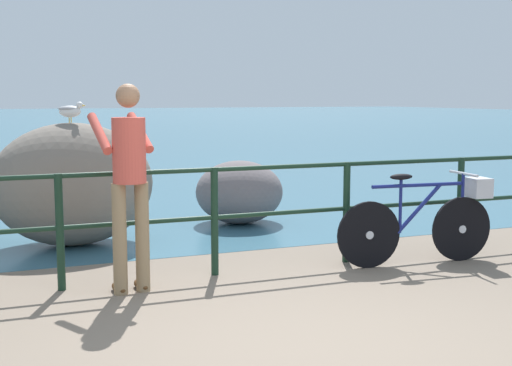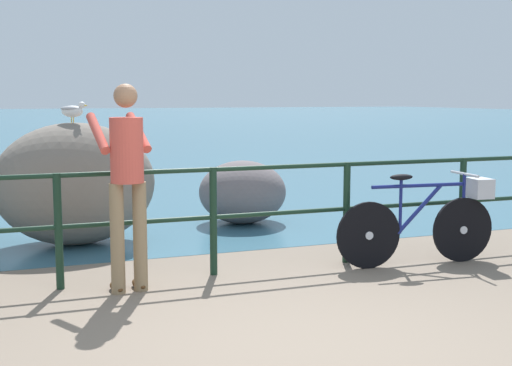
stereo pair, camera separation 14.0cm
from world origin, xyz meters
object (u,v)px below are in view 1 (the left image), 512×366
(breakwater_boulder_main, at_px, (73,184))
(breakwater_boulder_right, at_px, (239,192))
(person_at_railing, at_px, (129,178))
(seagull, at_px, (70,110))
(bicycle, at_px, (430,218))

(breakwater_boulder_main, height_order, breakwater_boulder_right, breakwater_boulder_main)
(person_at_railing, relative_size, breakwater_boulder_main, 0.99)
(breakwater_boulder_right, bearing_deg, person_at_railing, -126.46)
(seagull, bearing_deg, person_at_railing, -49.47)
(bicycle, relative_size, person_at_railing, 0.95)
(breakwater_boulder_main, bearing_deg, seagull, -99.32)
(seagull, bearing_deg, bicycle, 0.52)
(person_at_railing, distance_m, seagull, 2.17)
(person_at_railing, bearing_deg, bicycle, -98.30)
(person_at_railing, height_order, seagull, person_at_railing)
(breakwater_boulder_main, xyz_separation_m, breakwater_boulder_right, (2.21, 0.58, -0.28))
(person_at_railing, bearing_deg, seagull, -0.69)
(breakwater_boulder_main, distance_m, seagull, 0.83)
(bicycle, relative_size, seagull, 5.36)
(person_at_railing, bearing_deg, breakwater_boulder_right, -43.15)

